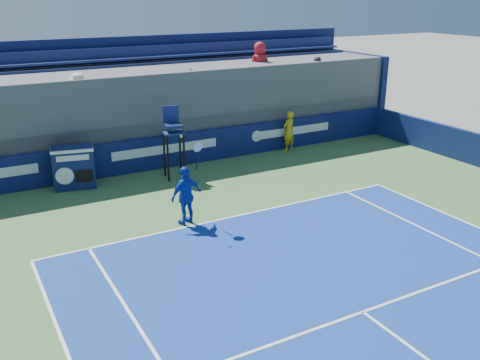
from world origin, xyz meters
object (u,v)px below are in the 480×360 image
umpire_chair (173,135)px  match_clock (74,166)px  tennis_player (186,195)px  ball_person (289,131)px

umpire_chair → match_clock: bearing=168.4°
umpire_chair → tennis_player: 4.01m
ball_person → tennis_player: (-6.48, -4.65, 0.04)m
match_clock → umpire_chair: bearing=-11.6°
match_clock → umpire_chair: (3.23, -0.66, 0.79)m
ball_person → match_clock: size_ratio=1.11×
match_clock → tennis_player: (2.04, -4.43, 0.10)m
match_clock → tennis_player: 4.88m
umpire_chair → tennis_player: tennis_player is taller
ball_person → tennis_player: tennis_player is taller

